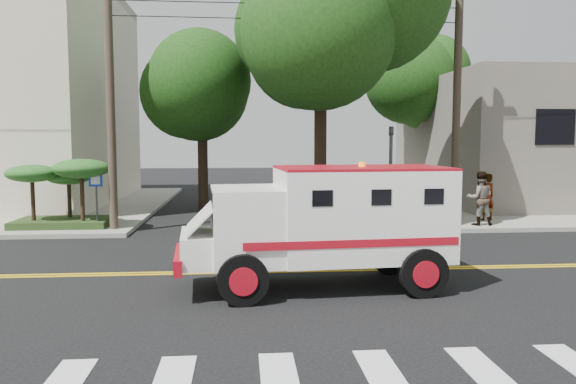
{
  "coord_description": "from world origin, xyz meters",
  "views": [
    {
      "loc": [
        -1.28,
        -13.2,
        3.15
      ],
      "look_at": [
        0.09,
        3.34,
        1.6
      ],
      "focal_mm": 35.0,
      "sensor_mm": 36.0,
      "label": 1
    }
  ],
  "objects": [
    {
      "name": "sidewalk_ne",
      "position": [
        13.5,
        13.5,
        0.07
      ],
      "size": [
        17.0,
        17.0,
        0.15
      ],
      "primitive_type": "cube",
      "color": "gray",
      "rests_on": "ground"
    },
    {
      "name": "palm_planter",
      "position": [
        -7.44,
        6.62,
        1.65
      ],
      "size": [
        3.52,
        2.63,
        2.36
      ],
      "color": "#1E3314",
      "rests_on": "sidewalk_nw"
    },
    {
      "name": "pedestrian_b",
      "position": [
        7.06,
        5.77,
        1.1
      ],
      "size": [
        0.97,
        0.78,
        1.89
      ],
      "primitive_type": "imported",
      "rotation": [
        0.0,
        0.0,
        3.07
      ],
      "color": "gray",
      "rests_on": "sidewalk_ne"
    },
    {
      "name": "accessibility_sign",
      "position": [
        -6.2,
        6.17,
        1.37
      ],
      "size": [
        0.45,
        0.1,
        2.02
      ],
      "color": "#3F3F42",
      "rests_on": "ground"
    },
    {
      "name": "utility_pole_right",
      "position": [
        6.3,
        6.2,
        4.5
      ],
      "size": [
        0.28,
        0.28,
        9.0
      ],
      "primitive_type": "cylinder",
      "color": "#382D23",
      "rests_on": "ground"
    },
    {
      "name": "pedestrian_a",
      "position": [
        7.84,
        6.91,
        1.02
      ],
      "size": [
        0.72,
        0.56,
        1.74
      ],
      "primitive_type": "imported",
      "rotation": [
        0.0,
        0.0,
        3.4
      ],
      "color": "gray",
      "rests_on": "sidewalk_ne"
    },
    {
      "name": "utility_pole_left",
      "position": [
        -5.6,
        6.0,
        4.5
      ],
      "size": [
        0.28,
        0.28,
        9.0
      ],
      "primitive_type": "cylinder",
      "color": "#382D23",
      "rests_on": "ground"
    },
    {
      "name": "ground",
      "position": [
        0.0,
        0.0,
        0.0
      ],
      "size": [
        100.0,
        100.0,
        0.0
      ],
      "primitive_type": "plane",
      "color": "black",
      "rests_on": "ground"
    },
    {
      "name": "building_right",
      "position": [
        15.0,
        14.0,
        3.15
      ],
      "size": [
        14.0,
        12.0,
        6.0
      ],
      "primitive_type": "cube",
      "color": "#676258",
      "rests_on": "sidewalk_ne"
    },
    {
      "name": "traffic_signal",
      "position": [
        3.8,
        5.6,
        2.23
      ],
      "size": [
        0.15,
        0.18,
        3.6
      ],
      "color": "#3F3F42",
      "rests_on": "ground"
    },
    {
      "name": "tree_main",
      "position": [
        1.94,
        6.21,
        7.2
      ],
      "size": [
        6.08,
        5.7,
        9.85
      ],
      "color": "black",
      "rests_on": "ground"
    },
    {
      "name": "tree_left",
      "position": [
        -2.68,
        11.79,
        5.73
      ],
      "size": [
        4.48,
        4.2,
        7.7
      ],
      "color": "black",
      "rests_on": "ground"
    },
    {
      "name": "armored_truck",
      "position": [
        0.53,
        -1.56,
        1.47
      ],
      "size": [
        5.82,
        2.66,
        2.58
      ],
      "rotation": [
        0.0,
        0.0,
        0.08
      ],
      "color": "white",
      "rests_on": "ground"
    },
    {
      "name": "tree_right",
      "position": [
        8.84,
        15.77,
        6.09
      ],
      "size": [
        4.8,
        4.5,
        8.2
      ],
      "color": "black",
      "rests_on": "ground"
    }
  ]
}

